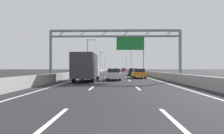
{
  "coord_description": "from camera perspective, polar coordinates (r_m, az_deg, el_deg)",
  "views": [
    {
      "loc": [
        0.09,
        -2.23,
        1.57
      ],
      "look_at": [
        -1.08,
        56.91,
        1.89
      ],
      "focal_mm": 30.31,
      "sensor_mm": 36.0,
      "label": 1
    }
  ],
  "objects": [
    {
      "name": "barrier_right",
      "position": [
        112.44,
        4.61,
        -0.87
      ],
      "size": [
        0.45,
        220.0,
        0.95
      ],
      "color": "#9E9E99",
      "rests_on": "ground_plane"
    },
    {
      "name": "lane_dash_left_0",
      "position": [
        6.23,
        -17.11,
        -14.82
      ],
      "size": [
        0.16,
        3.0,
        0.01
      ],
      "primitive_type": "cube",
      "color": "white",
      "rests_on": "ground_plane"
    },
    {
      "name": "lane_dash_left_1",
      "position": [
        14.93,
        -6.17,
        -6.32
      ],
      "size": [
        0.16,
        3.0,
        0.01
      ],
      "primitive_type": "cube",
      "color": "white",
      "rests_on": "ground_plane"
    },
    {
      "name": "lane_dash_right_7",
      "position": [
        68.77,
        2.56,
        -1.61
      ],
      "size": [
        0.16,
        3.0,
        0.01
      ],
      "primitive_type": "cube",
      "color": "white",
      "rests_on": "ground_plane"
    },
    {
      "name": "ground_plane",
      "position": [
        102.24,
        1.09,
        -1.19
      ],
      "size": [
        260.0,
        260.0,
        0.0
      ],
      "primitive_type": "plane",
      "color": "#262628"
    },
    {
      "name": "lane_dash_right_8",
      "position": [
        77.76,
        2.4,
        -1.46
      ],
      "size": [
        0.16,
        3.0,
        0.01
      ],
      "primitive_type": "cube",
      "color": "white",
      "rests_on": "ground_plane"
    },
    {
      "name": "edge_line_right",
      "position": [
        90.39,
        4.41,
        -1.3
      ],
      "size": [
        0.16,
        176.0,
        0.01
      ],
      "primitive_type": "cube",
      "color": "white",
      "rests_on": "ground_plane"
    },
    {
      "name": "lane_dash_left_4",
      "position": [
        41.8,
        -1.45,
        -2.45
      ],
      "size": [
        0.16,
        3.0,
        0.01
      ],
      "primitive_type": "cube",
      "color": "white",
      "rests_on": "ground_plane"
    },
    {
      "name": "lane_dash_left_10",
      "position": [
        95.76,
        0.01,
        -1.25
      ],
      "size": [
        0.16,
        3.0,
        0.01
      ],
      "primitive_type": "cube",
      "color": "white",
      "rests_on": "ground_plane"
    },
    {
      "name": "red_car",
      "position": [
        84.18,
        3.5,
        -0.87
      ],
      "size": [
        1.77,
        4.19,
        1.47
      ],
      "color": "red",
      "rests_on": "ground_plane"
    },
    {
      "name": "lane_dash_right_2",
      "position": [
        23.84,
        5.27,
        -4.07
      ],
      "size": [
        0.16,
        3.0,
        0.01
      ],
      "primitive_type": "cube",
      "color": "white",
      "rests_on": "ground_plane"
    },
    {
      "name": "lane_dash_right_16",
      "position": [
        149.75,
        1.79,
        -0.91
      ],
      "size": [
        0.16,
        3.0,
        0.01
      ],
      "primitive_type": "cube",
      "color": "white",
      "rests_on": "ground_plane"
    },
    {
      "name": "lane_dash_left_6",
      "position": [
        59.78,
        -0.67,
        -1.81
      ],
      "size": [
        0.16,
        3.0,
        0.01
      ],
      "primitive_type": "cube",
      "color": "white",
      "rests_on": "ground_plane"
    },
    {
      "name": "lane_dash_right_1",
      "position": [
        14.91,
        7.78,
        -6.33
      ],
      "size": [
        0.16,
        3.0,
        0.01
      ],
      "primitive_type": "cube",
      "color": "white",
      "rests_on": "ground_plane"
    },
    {
      "name": "streetlamp_right_mid",
      "position": [
        52.44,
        9.24,
        3.88
      ],
      "size": [
        2.58,
        0.28,
        9.5
      ],
      "color": "slate",
      "rests_on": "ground_plane"
    },
    {
      "name": "lane_dash_right_11",
      "position": [
        104.76,
        2.07,
        -1.17
      ],
      "size": [
        0.16,
        3.0,
        0.01
      ],
      "primitive_type": "cube",
      "color": "white",
      "rests_on": "ground_plane"
    },
    {
      "name": "streetlamp_left_mid",
      "position": [
        52.46,
        -7.16,
        3.88
      ],
      "size": [
        2.58,
        0.28,
        9.5
      ],
      "color": "slate",
      "rests_on": "ground_plane"
    },
    {
      "name": "lane_dash_left_14",
      "position": [
        131.75,
        0.31,
        -0.99
      ],
      "size": [
        0.16,
        3.0,
        0.01
      ],
      "primitive_type": "cube",
      "color": "white",
      "rests_on": "ground_plane"
    },
    {
      "name": "white_car",
      "position": [
        24.79,
        0.56,
        -2.16
      ],
      "size": [
        1.74,
        4.6,
        1.49
      ],
      "color": "silver",
      "rests_on": "ground_plane"
    },
    {
      "name": "lane_dash_left_2",
      "position": [
        23.86,
        -3.41,
        -4.07
      ],
      "size": [
        0.16,
        3.0,
        0.01
      ],
      "primitive_type": "cube",
      "color": "white",
      "rests_on": "ground_plane"
    },
    {
      "name": "lane_dash_left_11",
      "position": [
        104.76,
        0.1,
        -1.17
      ],
      "size": [
        0.16,
        3.0,
        0.01
      ],
      "primitive_type": "cube",
      "color": "white",
      "rests_on": "ground_plane"
    },
    {
      "name": "streetlamp_left_distant",
      "position": [
        135.3,
        -2.07,
        1.31
      ],
      "size": [
        2.58,
        0.28,
        9.5
      ],
      "color": "slate",
      "rests_on": "ground_plane"
    },
    {
      "name": "green_car",
      "position": [
        120.22,
        -0.65,
        -0.71
      ],
      "size": [
        1.74,
        4.12,
        1.43
      ],
      "color": "#1E7A38",
      "rests_on": "ground_plane"
    },
    {
      "name": "lane_dash_left_3",
      "position": [
        32.82,
        -2.16,
        -3.04
      ],
      "size": [
        0.16,
        3.0,
        0.01
      ],
      "primitive_type": "cube",
      "color": "white",
      "rests_on": "ground_plane"
    },
    {
      "name": "lane_dash_left_12",
      "position": [
        113.76,
        0.18,
        -1.1
      ],
      "size": [
        0.16,
        3.0,
        0.01
      ],
      "primitive_type": "cube",
      "color": "white",
      "rests_on": "ground_plane"
    },
    {
      "name": "lane_dash_left_13",
      "position": [
        122.75,
        0.25,
        -1.04
      ],
      "size": [
        0.16,
        3.0,
        0.01
      ],
      "primitive_type": "cube",
      "color": "white",
      "rests_on": "ground_plane"
    },
    {
      "name": "sign_gantry",
      "position": [
        23.52,
        1.53,
        7.69
      ],
      "size": [
        16.34,
        0.36,
        6.36
      ],
      "color": "gray",
      "rests_on": "ground_plane"
    },
    {
      "name": "lane_dash_right_9",
      "position": [
        86.76,
        2.27,
        -1.34
      ],
      "size": [
        0.16,
        3.0,
        0.01
      ],
      "primitive_type": "cube",
      "color": "white",
      "rests_on": "ground_plane"
    },
    {
      "name": "streetlamp_right_distant",
      "position": [
        135.29,
        4.26,
        1.31
      ],
      "size": [
        2.58,
        0.28,
        9.5
      ],
      "color": "slate",
      "rests_on": "ground_plane"
    },
    {
      "name": "lane_dash_right_3",
      "position": [
        32.81,
        4.13,
        -3.04
      ],
      "size": [
        0.16,
        3.0,
        0.01
      ],
      "primitive_type": "cube",
      "color": "white",
      "rests_on": "ground_plane"
    },
    {
      "name": "black_car",
      "position": [
        39.45,
        6.35,
        -1.47
      ],
      "size": [
        1.8,
        4.47,
        1.49
      ],
      "color": "black",
      "rests_on": "ground_plane"
    },
    {
      "name": "lane_dash_left_16",
      "position": [
        149.75,
        0.41,
        -0.91
      ],
      "size": [
        0.16,
        3.0,
        0.01
      ],
      "primitive_type": "cube",
      "color": "white",
      "rests_on": "ground_plane"
    },
    {
      "name": "lane_dash_left_9",
      "position": [
        86.76,
        -0.11,
        -1.34
      ],
      "size": [
        0.16,
        3.0,
        0.01
      ],
      "primitive_type": "cube",
      "color": "white",
      "rests_on": "ground_plane"
    },
    {
      "name": "lane_dash_left_8",
      "position": [
        77.77,
        -0.26,
        -1.46
      ],
      "size": [
        0.16,
        3.0,
        0.01
      ],
      "primitive_type": "cube",
      "color": "white",
      "rests_on": "ground_plane"
    },
    {
      "name": "lane_dash_left_7",
      "position": [
        68.77,
        -0.44,
        -1.61
      ],
      "size": [
        0.16,
        3.0,
        0.01
      ],
      "primitive_type": "cube",
      "color": "white",
      "rests_on": "ground_plane"
    },
    {
      "name": "barrier_left",
      "position": [
        112.45,
        -2.43,
        -0.87
      ],
      "size": [
        0.45,
        220.0,
        0.95
      ],
      "color": "#9E9E99",
      "rests_on": "ground_plane"
    },
    {
      "name": "orange_car",
      "position": [
        29.66,
        8.02,
        -1.9
      ],
      "size": [
        1.8,
        4.57,
        1.46
      ],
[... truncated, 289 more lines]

